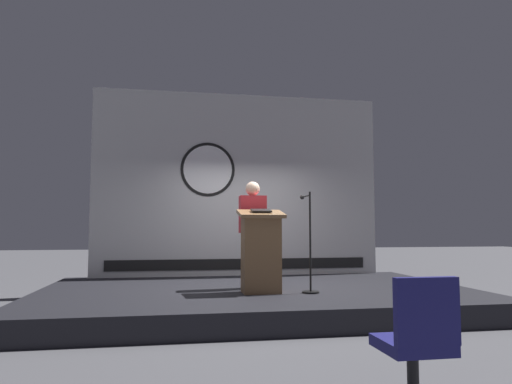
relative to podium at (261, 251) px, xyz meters
name	(u,v)px	position (x,y,z in m)	size (l,w,h in m)	color
ground_plane	(256,308)	(0.03, 0.55, -0.88)	(40.00, 40.00, 0.00)	#4C4C51
stage_platform	(256,298)	(0.03, 0.55, -0.73)	(6.40, 4.00, 0.30)	black
banner_display	(239,184)	(0.02, 2.40, 1.18)	(5.55, 0.12, 3.54)	silver
podium	(261,251)	(0.00, 0.00, 0.00)	(0.64, 0.50, 1.19)	olive
speaker_person	(253,233)	(-0.04, 0.48, 0.24)	(0.40, 0.26, 1.62)	black
microphone_stand	(309,257)	(0.68, -0.09, -0.08)	(0.24, 0.56, 1.42)	black
audience_chair_left	(418,335)	(0.41, -3.52, -0.39)	(0.44, 0.45, 0.89)	black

